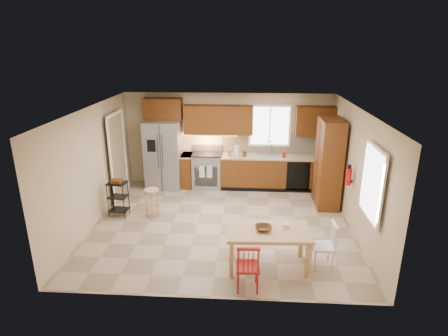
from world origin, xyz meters
TOP-DOWN VIEW (x-y plane):
  - floor at (0.00, 0.00)m, footprint 5.50×5.50m
  - ceiling at (0.00, 0.00)m, footprint 5.50×5.00m
  - wall_back at (0.00, 2.50)m, footprint 5.50×0.02m
  - wall_front at (0.00, -2.50)m, footprint 5.50×0.02m
  - wall_left at (-2.75, 0.00)m, footprint 0.02×5.00m
  - wall_right at (2.75, 0.00)m, footprint 0.02×5.00m
  - refrigerator at (-1.70, 2.12)m, footprint 0.92×0.75m
  - range_stove at (-0.55, 2.19)m, footprint 0.76×0.63m
  - base_cabinet_narrow at (-1.10, 2.20)m, footprint 0.30×0.60m
  - base_cabinet_run at (1.29, 2.20)m, footprint 2.92×0.60m
  - dishwasher at (1.85, 1.91)m, footprint 0.60×0.02m
  - backsplash at (1.29, 2.48)m, footprint 2.92×0.03m
  - upper_over_fridge at (-1.70, 2.33)m, footprint 1.00×0.35m
  - upper_left_block at (-0.25, 2.33)m, footprint 1.80×0.35m
  - upper_right_block at (2.25, 2.33)m, footprint 1.00×0.35m
  - window_back at (1.10, 2.48)m, footprint 1.12×0.04m
  - sink at (1.10, 2.20)m, footprint 0.62×0.46m
  - undercab_glow at (-0.55, 2.30)m, footprint 1.60×0.30m
  - soap_bottle at (1.48, 2.10)m, footprint 0.09×0.09m
  - paper_towel at (0.25, 2.15)m, footprint 0.12×0.12m
  - canister_steel at (0.05, 2.15)m, footprint 0.11×0.11m
  - canister_wood at (0.45, 2.12)m, footprint 0.10×0.10m
  - pantry at (2.43, 1.20)m, footprint 0.50×0.95m
  - fire_extinguisher at (2.63, 0.15)m, footprint 0.12×0.12m
  - window_right at (2.68, -1.15)m, footprint 0.04×1.02m
  - doorway at (-2.67, 1.30)m, footprint 0.04×0.95m
  - dining_table at (0.90, -1.55)m, footprint 1.45×0.85m
  - chair_red at (0.55, -2.20)m, footprint 0.40×0.40m
  - chair_white at (1.85, -1.50)m, footprint 0.40×0.40m
  - table_bowl at (0.82, -1.55)m, footprint 0.30×0.30m
  - table_jar at (1.22, -1.47)m, footprint 0.10×0.10m
  - bar_stool at (-1.58, 0.24)m, footprint 0.42×0.42m
  - utility_cart at (-2.36, 0.29)m, footprint 0.44×0.35m

SIDE VIEW (x-z plane):
  - floor at x=0.00m, z-range 0.00..0.00m
  - bar_stool at x=-1.58m, z-range 0.00..0.67m
  - dining_table at x=0.90m, z-range 0.00..0.69m
  - utility_cart at x=-2.36m, z-range 0.00..0.82m
  - chair_red at x=0.55m, z-range 0.00..0.83m
  - chair_white at x=1.85m, z-range 0.00..0.83m
  - base_cabinet_narrow at x=-1.10m, z-range 0.00..0.90m
  - base_cabinet_run at x=1.29m, z-range 0.00..0.90m
  - dishwasher at x=1.85m, z-range 0.06..0.84m
  - range_stove at x=-0.55m, z-range 0.00..0.92m
  - table_bowl at x=0.82m, z-range 0.66..0.74m
  - table_jar at x=1.22m, z-range 0.67..0.78m
  - sink at x=1.10m, z-range 0.78..0.94m
  - refrigerator at x=-1.70m, z-range 0.00..1.82m
  - canister_wood at x=0.45m, z-range 0.90..1.04m
  - canister_steel at x=0.05m, z-range 0.90..1.08m
  - soap_bottle at x=1.48m, z-range 0.90..1.09m
  - paper_towel at x=0.25m, z-range 0.90..1.18m
  - pantry at x=2.43m, z-range 0.00..2.10m
  - doorway at x=-2.67m, z-range 0.00..2.10m
  - fire_extinguisher at x=2.63m, z-range 0.92..1.28m
  - backsplash at x=1.29m, z-range 0.90..1.45m
  - wall_back at x=0.00m, z-range 0.00..2.50m
  - wall_front at x=0.00m, z-range 0.00..2.50m
  - wall_left at x=-2.75m, z-range 0.00..2.50m
  - wall_right at x=2.75m, z-range 0.00..2.50m
  - undercab_glow at x=-0.55m, z-range 1.43..1.43m
  - window_right at x=2.68m, z-range 0.79..2.11m
  - window_back at x=1.10m, z-range 1.09..2.21m
  - upper_left_block at x=-0.25m, z-range 1.45..2.20m
  - upper_right_block at x=2.25m, z-range 1.45..2.20m
  - upper_over_fridge at x=-1.70m, z-range 1.83..2.38m
  - ceiling at x=0.00m, z-range 2.49..2.51m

